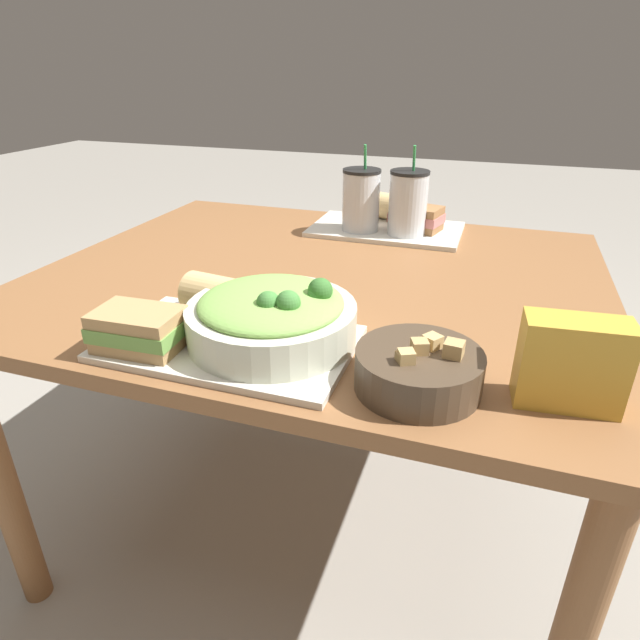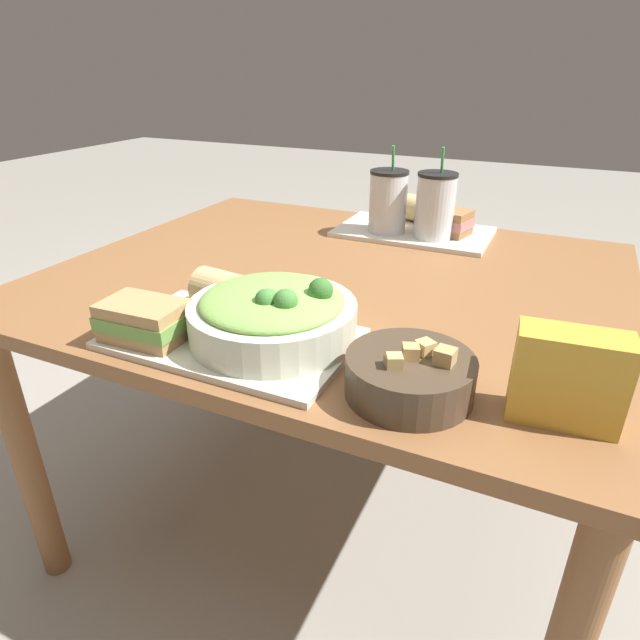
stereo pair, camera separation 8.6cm
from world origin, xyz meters
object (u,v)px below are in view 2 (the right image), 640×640
sandwich_far (444,221)px  drink_cup_dark (388,203)px  drink_cup_red (435,208)px  chip_bag (568,378)px  baguette_far (423,210)px  soup_bowl (410,374)px  sandwich_near (144,320)px  salad_bowl (273,313)px  baguette_near (231,293)px

sandwich_far → drink_cup_dark: drink_cup_dark is taller
sandwich_far → drink_cup_red: drink_cup_red is taller
sandwich_far → chip_bag: bearing=-51.7°
baguette_far → soup_bowl: bearing=-147.1°
sandwich_near → drink_cup_red: size_ratio=0.63×
soup_bowl → drink_cup_red: drink_cup_red is taller
salad_bowl → drink_cup_dark: size_ratio=1.24×
soup_bowl → baguette_far: size_ratio=1.31×
drink_cup_dark → sandwich_far: bearing=19.5°
soup_bowl → baguette_near: baguette_near is taller
salad_bowl → drink_cup_dark: drink_cup_dark is taller
baguette_far → chip_bag: 0.90m
drink_cup_dark → chip_bag: (0.47, -0.68, -0.02)m
salad_bowl → drink_cup_dark: bearing=92.2°
soup_bowl → sandwich_far: 0.77m
sandwich_near → baguette_far: 0.90m
baguette_near → chip_bag: chip_bag is taller
soup_bowl → chip_bag: 0.20m
drink_cup_dark → baguette_far: bearing=63.7°
salad_bowl → baguette_far: size_ratio=2.00×
soup_bowl → drink_cup_dark: (-0.27, 0.71, 0.05)m
sandwich_far → baguette_far: size_ratio=1.09×
sandwich_far → baguette_far: bearing=150.3°
baguette_far → drink_cup_dark: drink_cup_dark is taller
chip_bag → drink_cup_red: bearing=111.7°
baguette_near → drink_cup_dark: 0.61m
drink_cup_red → chip_bag: (0.34, -0.68, -0.03)m
salad_bowl → sandwich_far: (0.12, 0.70, -0.01)m
baguette_near → drink_cup_red: 0.64m
soup_bowl → baguette_near: size_ratio=1.25×
drink_cup_red → soup_bowl: bearing=-78.2°
baguette_near → drink_cup_red: size_ratio=0.64×
soup_bowl → sandwich_near: soup_bowl is taller
drink_cup_red → sandwich_far: bearing=71.4°
baguette_far → drink_cup_red: bearing=-134.9°
baguette_far → salad_bowl: bearing=-164.0°
salad_bowl → chip_bag: size_ratio=1.96×
baguette_near → chip_bag: size_ratio=1.03×
sandwich_near → salad_bowl: bearing=23.7°
drink_cup_red → chip_bag: size_ratio=1.61×
salad_bowl → soup_bowl: bearing=-11.9°
sandwich_near → drink_cup_red: 0.80m
sandwich_far → sandwich_near: bearing=-96.8°
salad_bowl → baguette_near: size_ratio=1.91×
salad_bowl → drink_cup_dark: 0.65m
baguette_far → chip_bag: size_ratio=0.98×
baguette_far → chip_bag: (0.41, -0.80, 0.01)m
baguette_near → drink_cup_dark: drink_cup_dark is taller
sandwich_near → baguette_near: 0.16m
baguette_near → baguette_far: bearing=-4.5°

